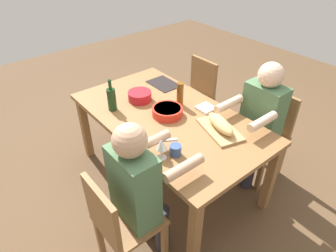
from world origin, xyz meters
The scene contains 18 objects.
ground_plane centered at (0.00, 0.00, 0.00)m, with size 8.00×8.00×0.00m, color brown.
dining_table centered at (0.00, 0.00, 0.66)m, with size 1.76×0.99×0.74m.
chair_near_right centered at (0.48, -0.82, 0.48)m, with size 0.40×0.40×0.85m.
chair_near_left centered at (-0.48, -0.82, 0.48)m, with size 0.40×0.40×0.85m.
diner_near_left centered at (-0.48, -0.63, 0.70)m, with size 0.41×0.53×1.20m.
chair_far_left centered at (-0.48, 0.82, 0.48)m, with size 0.40×0.40×0.85m.
diner_far_left centered at (-0.48, 0.63, 0.70)m, with size 0.41×0.53×1.20m.
serving_bowl_pasta centered at (0.01, 0.00, 0.78)m, with size 0.26×0.26×0.07m.
serving_bowl_salad centered at (0.37, 0.04, 0.79)m, with size 0.22×0.22×0.09m.
cutting_board centered at (-0.43, -0.18, 0.75)m, with size 0.40×0.22×0.02m, color tan.
bread_loaf centered at (-0.43, -0.18, 0.81)m, with size 0.32×0.11×0.09m, color tan.
wine_bottle centered at (0.38, 0.32, 0.85)m, with size 0.08×0.08×0.29m.
beer_bottle centered at (0.07, -0.19, 0.85)m, with size 0.06×0.06×0.22m, color brown.
wine_glass centered at (-0.40, 0.38, 0.86)m, with size 0.08×0.08×0.17m.
placemat_near_right centered at (0.48, -0.34, 0.74)m, with size 0.32×0.23×0.01m, color black.
cup_far_left centered at (-0.43, 0.28, 0.78)m, with size 0.08×0.08×0.08m, color #334C8C.
carving_knife centered at (-0.24, 0.26, 0.74)m, with size 0.23×0.02×0.01m, color silver.
napkin_stack centered at (-0.13, -0.32, 0.75)m, with size 0.14×0.14×0.02m, color white.
Camera 1 is at (-1.64, 1.34, 2.13)m, focal length 31.55 mm.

